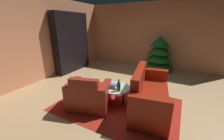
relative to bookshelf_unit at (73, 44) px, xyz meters
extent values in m
plane|color=tan|center=(2.72, -1.25, -1.08)|extent=(7.60, 7.60, 0.00)
cube|color=tan|center=(2.72, 1.95, 0.29)|extent=(5.96, 0.06, 2.75)
cube|color=tan|center=(-0.23, -1.25, 0.29)|extent=(0.06, 6.45, 2.75)
cube|color=#A12319|center=(2.79, -1.65, -1.08)|extent=(2.79, 1.98, 0.01)
cube|color=black|center=(0.14, -0.09, 0.06)|extent=(0.03, 1.65, 2.29)
cube|color=black|center=(-0.02, 0.73, 0.06)|extent=(0.34, 0.02, 2.29)
cube|color=black|center=(-0.02, -0.90, 0.06)|extent=(0.34, 0.03, 2.29)
cube|color=black|center=(-0.02, -0.09, -1.07)|extent=(0.31, 1.60, 0.03)
cube|color=black|center=(-0.02, -0.09, -0.62)|extent=(0.31, 1.60, 0.03)
cube|color=black|center=(-0.02, -0.09, -0.17)|extent=(0.31, 1.60, 0.02)
cube|color=black|center=(-0.02, -0.09, 0.29)|extent=(0.31, 1.60, 0.02)
cube|color=black|center=(-0.02, -0.09, 0.74)|extent=(0.31, 1.60, 0.02)
cube|color=black|center=(-0.02, -0.09, 1.19)|extent=(0.31, 1.60, 0.03)
cube|color=black|center=(-0.14, -0.09, -0.24)|extent=(0.05, 1.08, 0.72)
cube|color=black|center=(-0.11, -0.09, -0.24)|extent=(0.03, 1.11, 0.75)
cube|color=orange|center=(-0.09, 0.69, -0.88)|extent=(0.17, 0.03, 0.36)
cube|color=#25733F|center=(-0.05, 0.65, -0.90)|extent=(0.25, 0.03, 0.31)
cube|color=orange|center=(-0.10, 0.61, -0.89)|extent=(0.16, 0.03, 0.33)
cube|color=teal|center=(-0.09, 0.56, -0.89)|extent=(0.18, 0.04, 0.33)
cube|color=#224C90|center=(-0.10, 0.52, -0.92)|extent=(0.15, 0.04, 0.27)
cube|color=#33823C|center=(-0.08, 0.47, -0.90)|extent=(0.18, 0.05, 0.32)
cube|color=#BA3227|center=(-0.07, 0.42, -0.91)|extent=(0.21, 0.04, 0.30)
cube|color=#B32B18|center=(-0.06, 0.38, -0.88)|extent=(0.23, 0.03, 0.36)
cube|color=#B42920|center=(-0.09, 0.35, -0.91)|extent=(0.17, 0.03, 0.30)
cube|color=#4D3627|center=(-0.08, 0.66, 0.42)|extent=(0.19, 0.04, 0.24)
cube|color=gold|center=(-0.05, 0.62, 0.43)|extent=(0.25, 0.03, 0.27)
cube|color=#B59795|center=(-0.06, 0.57, 0.42)|extent=(0.23, 0.04, 0.24)
cube|color=orange|center=(-0.06, 0.53, 0.45)|extent=(0.24, 0.03, 0.30)
cube|color=#3B7349|center=(-0.08, 0.49, 0.48)|extent=(0.18, 0.04, 0.36)
cube|color=gold|center=(-0.09, 0.44, 0.44)|extent=(0.17, 0.03, 0.27)
cube|color=gold|center=(-0.08, 0.67, 0.91)|extent=(0.19, 0.04, 0.32)
cube|color=#4B3824|center=(-0.07, 0.62, 0.89)|extent=(0.21, 0.05, 0.28)
cube|color=navy|center=(-0.08, 0.57, 0.93)|extent=(0.20, 0.04, 0.36)
cube|color=orange|center=(-0.10, 0.52, 0.94)|extent=(0.16, 0.05, 0.38)
cube|color=#463C2E|center=(-0.07, 0.47, 0.95)|extent=(0.21, 0.03, 0.39)
cube|color=maroon|center=(2.25, -2.03, -0.89)|extent=(0.78, 0.81, 0.39)
cube|color=maroon|center=(2.32, -2.27, -0.48)|extent=(0.63, 0.32, 0.42)
cube|color=maroon|center=(2.62, -1.91, -0.77)|extent=(0.34, 0.67, 0.62)
cube|color=maroon|center=(1.88, -2.14, -0.77)|extent=(0.34, 0.67, 0.62)
ellipsoid|color=#9F8266|center=(2.26, -1.96, -0.60)|extent=(0.32, 0.25, 0.18)
sphere|color=#9F8266|center=(2.22, -1.83, -0.55)|extent=(0.13, 0.13, 0.13)
cube|color=maroon|center=(3.52, -1.39, -0.87)|extent=(0.95, 1.49, 0.42)
cube|color=maroon|center=(3.23, -1.44, -0.41)|extent=(0.39, 1.39, 0.51)
cube|color=maroon|center=(3.64, -2.17, -0.73)|extent=(0.75, 0.30, 0.70)
cube|color=maroon|center=(3.39, -0.62, -0.73)|extent=(0.75, 0.30, 0.70)
cylinder|color=black|center=(2.92, -1.59, -0.88)|extent=(0.04, 0.04, 0.41)
cylinder|color=black|center=(2.64, -1.42, -0.88)|extent=(0.04, 0.04, 0.41)
cylinder|color=black|center=(2.63, -1.75, -0.88)|extent=(0.04, 0.04, 0.41)
cylinder|color=silver|center=(2.73, -1.59, -0.66)|extent=(0.68, 0.68, 0.02)
cube|color=red|center=(2.71, -1.64, -0.64)|extent=(0.18, 0.12, 0.02)
cube|color=gold|center=(2.71, -1.64, -0.62)|extent=(0.18, 0.18, 0.02)
cube|color=#264C8F|center=(2.70, -1.64, -0.59)|extent=(0.16, 0.16, 0.03)
cylinder|color=#235420|center=(2.86, -1.73, -0.55)|extent=(0.08, 0.08, 0.21)
cylinder|color=#235420|center=(2.86, -1.73, -0.41)|extent=(0.03, 0.03, 0.07)
cylinder|color=brown|center=(3.16, 1.41, -1.00)|extent=(0.08, 0.08, 0.17)
cone|color=#17581F|center=(3.16, 1.41, -0.72)|extent=(1.11, 1.11, 0.38)
cone|color=#17581F|center=(3.16, 1.41, -0.44)|extent=(1.00, 1.00, 0.38)
cone|color=#17581F|center=(3.16, 1.41, -0.15)|extent=(0.89, 0.89, 0.38)
cone|color=#17581F|center=(3.16, 1.41, 0.14)|extent=(0.79, 0.79, 0.38)
sphere|color=blue|center=(2.98, 1.78, -0.38)|extent=(0.07, 0.07, 0.07)
sphere|color=red|center=(2.81, 1.20, -0.44)|extent=(0.08, 0.08, 0.08)
sphere|color=yellow|center=(3.10, 1.86, -0.78)|extent=(0.05, 0.05, 0.05)
sphere|color=blue|center=(3.46, 1.69, -0.45)|extent=(0.08, 0.08, 0.08)
sphere|color=blue|center=(3.08, 1.11, 0.12)|extent=(0.06, 0.06, 0.06)
sphere|color=red|center=(3.32, 1.83, -0.75)|extent=(0.06, 0.06, 0.06)
camera|label=1|loc=(4.02, -4.26, 0.78)|focal=22.02mm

